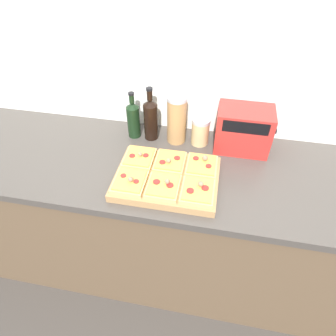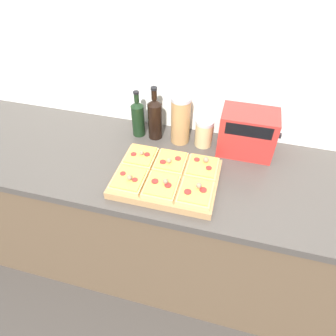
% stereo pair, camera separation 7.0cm
% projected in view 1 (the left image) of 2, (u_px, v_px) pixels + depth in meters
% --- Properties ---
extents(ground_plane, '(12.00, 12.00, 0.00)m').
position_uv_depth(ground_plane, '(154.00, 308.00, 1.87)').
color(ground_plane, '#3D3833').
extents(wall_back, '(6.00, 0.06, 2.50)m').
position_uv_depth(wall_back, '(176.00, 70.00, 1.50)').
color(wall_back, silver).
rests_on(wall_back, ground_plane).
extents(kitchen_counter, '(2.63, 0.67, 0.92)m').
position_uv_depth(kitchen_counter, '(164.00, 222.00, 1.78)').
color(kitchen_counter, brown).
rests_on(kitchen_counter, ground_plane).
extents(cutting_board, '(0.47, 0.34, 0.04)m').
position_uv_depth(cutting_board, '(167.00, 179.00, 1.37)').
color(cutting_board, '#A37A4C').
rests_on(cutting_board, kitchen_counter).
extents(pizza_slice_back_left, '(0.14, 0.15, 0.05)m').
position_uv_depth(pizza_slice_back_left, '(139.00, 158.00, 1.43)').
color(pizza_slice_back_left, tan).
rests_on(pizza_slice_back_left, cutting_board).
extents(pizza_slice_back_center, '(0.14, 0.15, 0.05)m').
position_uv_depth(pizza_slice_back_center, '(170.00, 162.00, 1.41)').
color(pizza_slice_back_center, tan).
rests_on(pizza_slice_back_center, cutting_board).
extents(pizza_slice_back_right, '(0.14, 0.15, 0.05)m').
position_uv_depth(pizza_slice_back_right, '(202.00, 165.00, 1.39)').
color(pizza_slice_back_right, tan).
rests_on(pizza_slice_back_right, cutting_board).
extents(pizza_slice_front_left, '(0.14, 0.15, 0.05)m').
position_uv_depth(pizza_slice_front_left, '(130.00, 182.00, 1.31)').
color(pizza_slice_front_left, tan).
rests_on(pizza_slice_front_left, cutting_board).
extents(pizza_slice_front_center, '(0.14, 0.15, 0.05)m').
position_uv_depth(pizza_slice_front_center, '(163.00, 186.00, 1.29)').
color(pizza_slice_front_center, tan).
rests_on(pizza_slice_front_center, cutting_board).
extents(pizza_slice_front_right, '(0.14, 0.15, 0.05)m').
position_uv_depth(pizza_slice_front_right, '(198.00, 191.00, 1.27)').
color(pizza_slice_front_right, tan).
rests_on(pizza_slice_front_right, cutting_board).
extents(olive_oil_bottle, '(0.07, 0.07, 0.26)m').
position_uv_depth(olive_oil_bottle, '(133.00, 119.00, 1.57)').
color(olive_oil_bottle, black).
rests_on(olive_oil_bottle, kitchen_counter).
extents(wine_bottle, '(0.07, 0.07, 0.29)m').
position_uv_depth(wine_bottle, '(151.00, 118.00, 1.55)').
color(wine_bottle, black).
rests_on(wine_bottle, kitchen_counter).
extents(grain_jar_tall, '(0.10, 0.10, 0.26)m').
position_uv_depth(grain_jar_tall, '(177.00, 119.00, 1.52)').
color(grain_jar_tall, '#AD7F4C').
rests_on(grain_jar_tall, kitchen_counter).
extents(grain_jar_short, '(0.09, 0.09, 0.15)m').
position_uv_depth(grain_jar_short, '(200.00, 131.00, 1.55)').
color(grain_jar_short, tan).
rests_on(grain_jar_short, kitchen_counter).
extents(toaster_oven, '(0.29, 0.17, 0.23)m').
position_uv_depth(toaster_oven, '(243.00, 130.00, 1.49)').
color(toaster_oven, red).
rests_on(toaster_oven, kitchen_counter).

